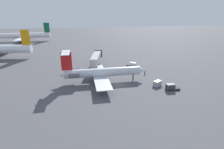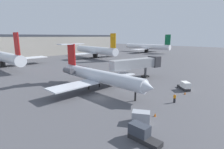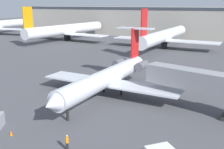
# 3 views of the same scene
# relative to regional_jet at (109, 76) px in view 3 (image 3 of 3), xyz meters

# --- Properties ---
(ground_plane) EXTENTS (400.00, 400.00, 0.10)m
(ground_plane) POSITION_rel_regional_jet_xyz_m (-3.69, -4.69, -3.29)
(ground_plane) COLOR #4C4C51
(regional_jet) EXTENTS (23.11, 28.11, 10.07)m
(regional_jet) POSITION_rel_regional_jet_xyz_m (0.00, 0.00, 0.00)
(regional_jet) COLOR silver
(regional_jet) RESTS_ON ground_plane
(jet_bridge) EXTENTS (16.91, 6.50, 6.05)m
(jet_bridge) POSITION_rel_regional_jet_xyz_m (15.55, -0.50, 1.12)
(jet_bridge) COLOR gray
(jet_bridge) RESTS_ON ground_plane
(ground_crew_marshaller) EXTENTS (0.47, 0.46, 1.69)m
(ground_crew_marshaller) POSITION_rel_regional_jet_xyz_m (4.17, -16.60, -2.39)
(ground_crew_marshaller) COLOR black
(ground_crew_marshaller) RESTS_ON ground_plane
(traffic_cone_mid) EXTENTS (0.36, 0.36, 0.55)m
(traffic_cone_mid) POSITION_rel_regional_jet_xyz_m (-3.35, -17.05, -2.97)
(traffic_cone_mid) COLOR orange
(traffic_cone_mid) RESTS_ON ground_plane
(terminal_building) EXTENTS (175.29, 18.70, 12.94)m
(terminal_building) POSITION_rel_regional_jet_xyz_m (-3.69, 83.26, 3.24)
(terminal_building) COLOR #9E998E
(terminal_building) RESTS_ON ground_plane
(parked_airliner_west_mid) EXTENTS (36.09, 42.73, 13.43)m
(parked_airliner_west_mid) POSITION_rel_regional_jet_xyz_m (-46.57, 50.48, 1.06)
(parked_airliner_west_mid) COLOR white
(parked_airliner_west_mid) RESTS_ON ground_plane
(parked_airliner_centre) EXTENTS (34.79, 41.40, 13.15)m
(parked_airliner_centre) POSITION_rel_regional_jet_xyz_m (-6.11, 49.30, 0.92)
(parked_airliner_centre) COLOR silver
(parked_airliner_centre) RESTS_ON ground_plane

